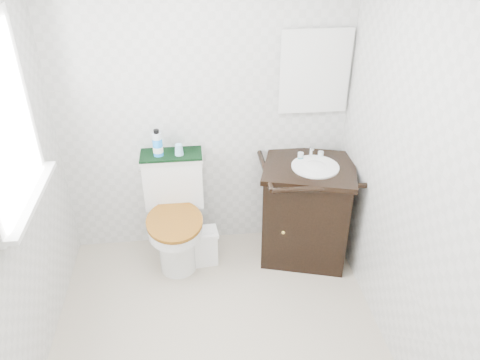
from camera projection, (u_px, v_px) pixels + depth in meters
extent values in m
plane|color=#BBB096|center=(219.00, 348.00, 3.06)|extent=(2.40, 2.40, 0.00)
plane|color=silver|center=(204.00, 107.00, 3.47)|extent=(2.40, 0.00, 2.40)
plane|color=silver|center=(415.00, 181.00, 2.55)|extent=(0.00, 2.40, 2.40)
cube|color=silver|center=(315.00, 72.00, 3.40)|extent=(0.50, 0.02, 0.60)
cylinder|color=white|center=(177.00, 246.00, 3.62)|extent=(0.28, 0.28, 0.43)
cube|color=white|center=(177.00, 227.00, 3.84)|extent=(0.28, 0.28, 0.43)
cube|color=white|center=(173.00, 182.00, 3.64)|extent=(0.45, 0.18, 0.41)
cube|color=white|center=(171.00, 157.00, 3.53)|extent=(0.47, 0.20, 0.03)
cylinder|color=white|center=(175.00, 227.00, 3.48)|extent=(0.41, 0.41, 0.08)
cylinder|color=brown|center=(174.00, 221.00, 3.45)|extent=(0.44, 0.44, 0.03)
cube|color=black|center=(306.00, 213.00, 3.71)|extent=(0.76, 0.70, 0.78)
cube|color=black|center=(310.00, 168.00, 3.50)|extent=(0.81, 0.75, 0.04)
cylinder|color=white|center=(315.00, 167.00, 3.46)|extent=(0.35, 0.35, 0.01)
ellipsoid|color=white|center=(315.00, 173.00, 3.49)|extent=(0.30, 0.30, 0.15)
cylinder|color=silver|center=(311.00, 152.00, 3.56)|extent=(0.02, 0.02, 0.10)
cube|color=white|center=(205.00, 248.00, 3.73)|extent=(0.20, 0.17, 0.27)
cube|color=white|center=(204.00, 233.00, 3.65)|extent=(0.23, 0.19, 0.03)
cube|color=black|center=(171.00, 154.00, 3.52)|extent=(0.46, 0.22, 0.02)
cylinder|color=#1C83EF|center=(158.00, 147.00, 3.45)|extent=(0.07, 0.07, 0.14)
cylinder|color=silver|center=(157.00, 136.00, 3.40)|extent=(0.07, 0.07, 0.05)
cylinder|color=black|center=(156.00, 131.00, 3.39)|extent=(0.04, 0.04, 0.03)
cone|color=#93CEF2|center=(179.00, 150.00, 3.47)|extent=(0.07, 0.07, 0.08)
ellipsoid|color=#1A7280|center=(301.00, 159.00, 3.56)|extent=(0.06, 0.04, 0.02)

